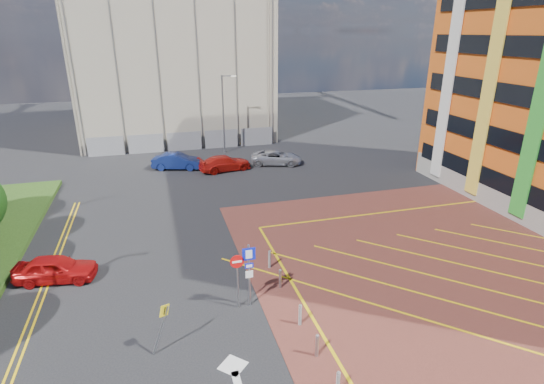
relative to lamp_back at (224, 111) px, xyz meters
name	(u,v)px	position (x,y,z in m)	size (l,w,h in m)	color
ground	(244,320)	(-4.08, -28.00, -4.36)	(140.00, 140.00, 0.00)	black
forecourt	(501,274)	(9.92, -28.00, -4.35)	(26.00, 26.00, 0.02)	brown
lamp_back	(224,111)	(0.00, 0.00, 0.00)	(1.53, 0.16, 8.00)	#9EA0A8
sign_cluster	(245,270)	(-3.78, -27.02, -2.41)	(1.17, 0.12, 3.20)	#9EA0A8
warning_sign	(162,323)	(-7.57, -29.14, -2.93)	(0.84, 0.43, 2.24)	#9EA0A8
bollard_row	(305,325)	(-1.78, -29.67, -3.89)	(0.14, 11.14, 0.90)	#9EA0A8
construction_building	(171,41)	(-4.08, 12.00, 6.64)	(21.20, 19.20, 22.00)	#B0A590
construction_fence	(194,141)	(-3.08, 2.00, -3.36)	(21.60, 0.06, 2.00)	gray
car_red_left	(56,269)	(-12.70, -22.18, -3.68)	(1.62, 4.01, 1.37)	#B30F10
car_blue_back	(177,161)	(-5.32, -4.55, -3.61)	(1.59, 4.56, 1.50)	navy
car_red_back	(225,163)	(-1.11, -6.20, -3.66)	(1.96, 4.82, 1.40)	#B4150F
car_silver_back	(276,157)	(4.01, -5.63, -3.68)	(2.24, 4.86, 1.35)	#B7B8BF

